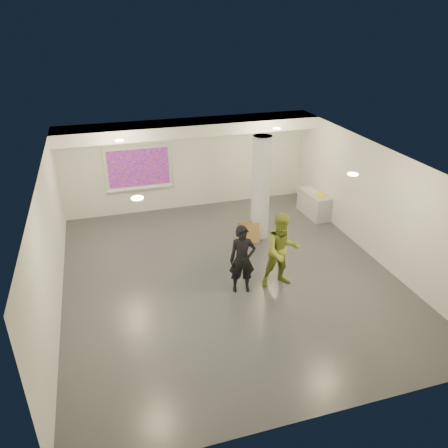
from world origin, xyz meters
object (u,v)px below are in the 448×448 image
object	(u,v)px
woman	(242,259)
man	(282,251)
projection_screen	(139,168)
column	(261,188)
credenza	(314,204)

from	to	relation	value
woman	man	xyz separation A→B (m)	(0.97, -0.04, 0.10)
projection_screen	man	xyz separation A→B (m)	(2.69, -5.19, -0.59)
projection_screen	man	distance (m)	5.87
column	projection_screen	distance (m)	4.08
credenza	woman	world-z (taller)	woman
credenza	woman	bearing A→B (deg)	-140.16
column	credenza	bearing A→B (deg)	20.77
projection_screen	woman	world-z (taller)	projection_screen
projection_screen	man	world-z (taller)	projection_screen
credenza	man	xyz separation A→B (m)	(-2.63, -3.38, 0.55)
woman	projection_screen	bearing A→B (deg)	119.17
column	woman	bearing A→B (deg)	-119.07
projection_screen	man	bearing A→B (deg)	-62.63
woman	man	world-z (taller)	man
column	projection_screen	world-z (taller)	column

